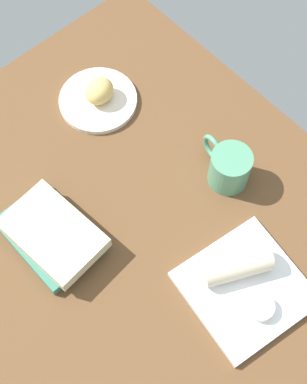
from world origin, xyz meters
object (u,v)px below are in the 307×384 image
object	(u,v)px
scone_pastry	(99,91)
sauce_cup	(260,307)
book_stack	(51,235)
coffee_mug	(229,167)
breakfast_wrap	(237,266)
round_plate	(98,100)
square_plate	(245,288)

from	to	relation	value
scone_pastry	sauce_cup	xyz separation A→B (cm)	(-62.47, 9.55, -1.45)
book_stack	coffee_mug	world-z (taller)	coffee_mug
breakfast_wrap	coffee_mug	xyz separation A→B (cm)	(17.38, -15.20, 0.49)
round_plate	coffee_mug	distance (cm)	37.44
scone_pastry	coffee_mug	distance (cm)	36.83
square_plate	breakfast_wrap	bearing A→B (deg)	-14.32
scone_pastry	coffee_mug	world-z (taller)	coffee_mug
round_plate	square_plate	bearing A→B (deg)	172.39
scone_pastry	sauce_cup	distance (cm)	63.21
book_stack	coffee_mug	distance (cm)	41.93
sauce_cup	coffee_mug	bearing A→B (deg)	-33.48
sauce_cup	coffee_mug	xyz separation A→B (cm)	(26.52, -17.54, 2.10)
round_plate	sauce_cup	distance (cm)	63.40
square_plate	sauce_cup	distance (cm)	5.61
square_plate	book_stack	world-z (taller)	book_stack
square_plate	coffee_mug	bearing A→B (deg)	-37.14
round_plate	sauce_cup	world-z (taller)	sauce_cup
round_plate	square_plate	size ratio (longest dim) A/B	0.83
round_plate	square_plate	world-z (taller)	square_plate
breakfast_wrap	book_stack	size ratio (longest dim) A/B	0.62
round_plate	book_stack	distance (cm)	37.68
round_plate	coffee_mug	size ratio (longest dim) A/B	1.35
sauce_cup	breakfast_wrap	size ratio (longest dim) A/B	0.40
sauce_cup	square_plate	bearing A→B (deg)	-14.32
scone_pastry	coffee_mug	xyz separation A→B (cm)	(-35.95, -7.99, 0.65)
round_plate	sauce_cup	xyz separation A→B (cm)	(-62.72, 9.00, 2.10)
sauce_cup	breakfast_wrap	xyz separation A→B (cm)	(9.14, -2.33, 1.61)
book_stack	coffee_mug	xyz separation A→B (cm)	(-14.53, -39.28, 1.96)
scone_pastry	breakfast_wrap	xyz separation A→B (cm)	(-53.33, 7.22, 0.16)
round_plate	book_stack	world-z (taller)	book_stack
sauce_cup	breakfast_wrap	bearing A→B (deg)	-14.32
square_plate	round_plate	bearing A→B (deg)	-7.61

